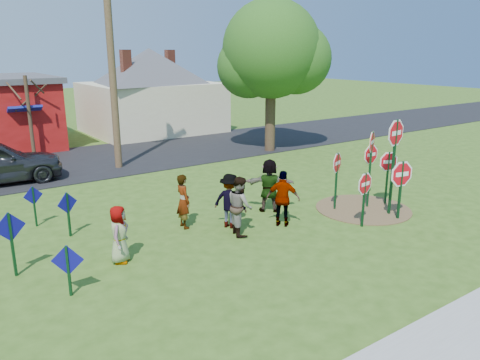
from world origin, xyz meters
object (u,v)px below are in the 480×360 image
Objects in this scene: person_b at (183,201)px; leafy_tree at (273,54)px; stop_sign_a at (365,188)px; person_a at (119,234)px; stop_sign_d at (371,159)px; utility_pole at (110,46)px; stop_sign_b at (371,150)px; stop_sign_c at (395,145)px.

person_b is 0.21× the size of leafy_tree.
stop_sign_a reaches higher than person_a.
person_b is at bearing -28.24° from person_a.
stop_sign_d is at bearing -106.87° from leafy_tree.
leafy_tree reaches higher than person_a.
utility_pole is (3.66, 9.64, 4.69)m from person_a.
person_b is at bearing 166.76° from stop_sign_d.
stop_sign_a is at bearing -69.22° from person_a.
leafy_tree is (3.26, 9.33, 3.01)m from stop_sign_b.
leafy_tree is at bearing 72.47° from stop_sign_d.
stop_sign_a is 2.72m from stop_sign_d.
stop_sign_c is (0.01, -0.90, 0.31)m from stop_sign_b.
leafy_tree reaches higher than stop_sign_a.
stop_sign_c is 12.71m from utility_pole.
person_b is at bearing -97.85° from utility_pole.
person_b is (-6.10, 1.96, -1.19)m from stop_sign_b.
person_b is at bearing 134.76° from stop_sign_b.
leafy_tree is at bearing 57.76° from stop_sign_a.
person_a is at bearing 147.63° from stop_sign_b.
stop_sign_a is 0.55× the size of stop_sign_c.
stop_sign_c is 2.19× the size of person_a.
stop_sign_b is 0.95m from stop_sign_c.
stop_sign_c is 6.92m from person_b.
stop_sign_c is 1.97× the size of person_b.
stop_sign_d is 0.21× the size of utility_pole.
person_b is (-6.12, 2.86, -1.50)m from stop_sign_c.
stop_sign_d is at bearing 11.73° from stop_sign_b.
utility_pole reaches higher than leafy_tree.
stop_sign_d is (0.58, 0.47, -0.48)m from stop_sign_b.
leafy_tree reaches higher than stop_sign_b.
stop_sign_b is 0.84× the size of stop_sign_c.
person_b reaches higher than person_a.
utility_pole reaches higher than person_b.
stop_sign_b reaches higher than person_a.
utility_pole is at bearing 172.72° from leafy_tree.
stop_sign_c is at bearing -66.28° from utility_pole.
stop_sign_a is at bearing -144.06° from stop_sign_d.
stop_sign_d is 9.90m from leafy_tree.
stop_sign_d is (0.57, 1.37, -0.78)m from stop_sign_c.
stop_sign_a is 5.49m from person_b.
stop_sign_c is at bearing -107.64° from leafy_tree.
stop_sign_c reaches higher than stop_sign_d.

